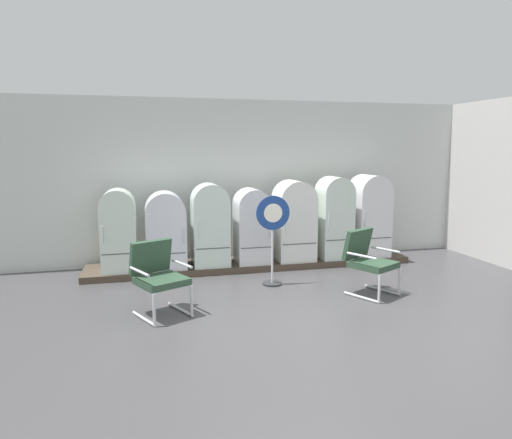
% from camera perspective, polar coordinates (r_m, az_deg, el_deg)
% --- Properties ---
extents(ground, '(12.00, 10.00, 0.05)m').
position_cam_1_polar(ground, '(5.94, 6.41, -13.37)').
color(ground, '#414042').
extents(back_wall, '(11.76, 0.12, 3.15)m').
position_cam_1_polar(back_wall, '(9.04, -1.47, 4.90)').
color(back_wall, silver).
rests_on(back_wall, ground).
extents(side_wall_right, '(0.16, 2.20, 3.15)m').
position_cam_1_polar(side_wall_right, '(10.10, 27.02, 4.21)').
color(side_wall_right, silver).
rests_on(side_wall_right, ground).
extents(display_plinth, '(6.08, 0.95, 0.12)m').
position_cam_1_polar(display_plinth, '(8.67, -0.52, -5.54)').
color(display_plinth, '#45392D').
rests_on(display_plinth, ground).
extents(refrigerator_0, '(0.59, 0.67, 1.42)m').
position_cam_1_polar(refrigerator_0, '(8.19, -16.88, -0.99)').
color(refrigerator_0, silver).
rests_on(refrigerator_0, display_plinth).
extents(refrigerator_1, '(0.69, 0.72, 1.35)m').
position_cam_1_polar(refrigerator_1, '(8.21, -11.29, -1.08)').
color(refrigerator_1, white).
rests_on(refrigerator_1, display_plinth).
extents(refrigerator_2, '(0.65, 0.66, 1.48)m').
position_cam_1_polar(refrigerator_2, '(8.24, -5.78, -0.35)').
color(refrigerator_2, silver).
rests_on(refrigerator_2, display_plinth).
extents(refrigerator_3, '(0.61, 0.69, 1.38)m').
position_cam_1_polar(refrigerator_3, '(8.41, -0.52, -0.52)').
color(refrigerator_3, white).
rests_on(refrigerator_3, display_plinth).
extents(refrigerator_4, '(0.71, 0.72, 1.51)m').
position_cam_1_polar(refrigerator_4, '(8.63, 4.78, 0.16)').
color(refrigerator_4, white).
rests_on(refrigerator_4, display_plinth).
extents(refrigerator_5, '(0.60, 0.64, 1.57)m').
position_cam_1_polar(refrigerator_5, '(8.88, 9.77, 0.57)').
color(refrigerator_5, silver).
rests_on(refrigerator_5, display_plinth).
extents(refrigerator_6, '(0.66, 0.71, 1.59)m').
position_cam_1_polar(refrigerator_6, '(9.24, 14.01, 0.80)').
color(refrigerator_6, white).
rests_on(refrigerator_6, display_plinth).
extents(armchair_left, '(0.84, 0.88, 0.99)m').
position_cam_1_polar(armchair_left, '(6.28, -12.19, -6.64)').
color(armchair_left, silver).
rests_on(armchair_left, ground).
extents(armchair_right, '(0.85, 0.89, 0.99)m').
position_cam_1_polar(armchair_right, '(7.19, 13.87, -4.73)').
color(armchair_right, silver).
rests_on(armchair_right, ground).
extents(sign_stand, '(0.56, 0.32, 1.47)m').
position_cam_1_polar(sign_stand, '(7.38, 2.10, -2.28)').
color(sign_stand, '#2D2D30').
rests_on(sign_stand, ground).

